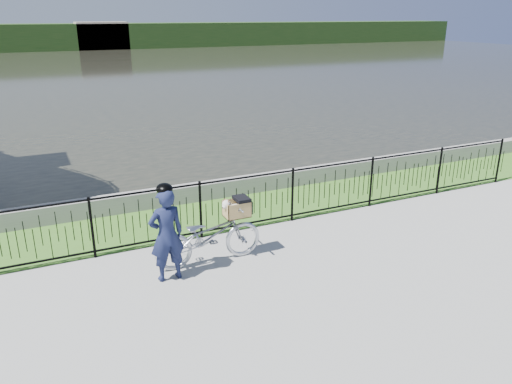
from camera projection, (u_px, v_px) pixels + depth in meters
name	position (u px, v px, depth m)	size (l,w,h in m)	color
ground	(286.00, 262.00, 8.74)	(120.00, 120.00, 0.00)	gray
grass_strip	(230.00, 212.00, 10.96)	(60.00, 2.00, 0.01)	#3B6B21
water	(75.00, 73.00, 36.91)	(120.00, 120.00, 0.00)	#28291F
quay_wall	(214.00, 190.00, 11.74)	(60.00, 0.30, 0.40)	gray
fence	(248.00, 202.00, 9.91)	(14.00, 0.06, 1.15)	black
far_treeline	(48.00, 37.00, 59.45)	(120.00, 6.00, 3.00)	#223D17
far_building_right	(102.00, 36.00, 60.52)	(6.00, 3.00, 3.20)	#A49784
bicycle_rig	(209.00, 235.00, 8.58)	(1.91, 0.67, 1.13)	#B4B8C1
cyclist	(166.00, 233.00, 7.93)	(0.60, 0.41, 1.64)	#171D3F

